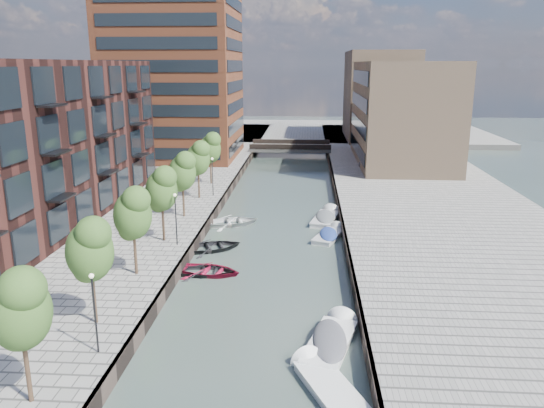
# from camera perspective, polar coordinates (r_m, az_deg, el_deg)

# --- Properties ---
(water) EXTENTS (300.00, 300.00, 0.00)m
(water) POSITION_cam_1_polar(r_m,az_deg,el_deg) (56.62, 0.87, -0.19)
(water) COLOR #38473F
(water) RESTS_ON ground
(quay_right) EXTENTS (20.00, 140.00, 1.00)m
(quay_right) POSITION_cam_1_polar(r_m,az_deg,el_deg) (57.92, 16.88, 0.02)
(quay_right) COLOR gray
(quay_right) RESTS_ON ground
(quay_wall_left) EXTENTS (0.25, 140.00, 1.00)m
(quay_wall_left) POSITION_cam_1_polar(r_m,az_deg,el_deg) (57.13, -5.25, 0.41)
(quay_wall_left) COLOR #332823
(quay_wall_left) RESTS_ON ground
(quay_wall_right) EXTENTS (0.25, 140.00, 1.00)m
(quay_wall_right) POSITION_cam_1_polar(r_m,az_deg,el_deg) (56.51, 7.06, 0.19)
(quay_wall_right) COLOR #332823
(quay_wall_right) RESTS_ON ground
(far_closure) EXTENTS (80.00, 40.00, 1.00)m
(far_closure) POSITION_cam_1_polar(r_m,az_deg,el_deg) (115.52, 2.49, 7.77)
(far_closure) COLOR gray
(far_closure) RESTS_ON ground
(apartment_block) EXTENTS (8.00, 38.00, 14.00)m
(apartment_block) POSITION_cam_1_polar(r_m,az_deg,el_deg) (50.59, -23.15, 6.07)
(apartment_block) COLOR black
(apartment_block) RESTS_ON quay_left
(tower) EXTENTS (18.00, 18.00, 30.00)m
(tower) POSITION_cam_1_polar(r_m,az_deg,el_deg) (82.07, -10.48, 15.52)
(tower) COLOR brown
(tower) RESTS_ON quay_left
(tan_block_near) EXTENTS (12.00, 25.00, 14.00)m
(tan_block_near) POSITION_cam_1_polar(r_m,az_deg,el_deg) (78.01, 13.79, 9.50)
(tan_block_near) COLOR #98795D
(tan_block_near) RESTS_ON quay_right
(tan_block_far) EXTENTS (12.00, 20.00, 16.00)m
(tan_block_far) POSITION_cam_1_polar(r_m,az_deg,el_deg) (103.60, 11.43, 11.40)
(tan_block_far) COLOR #98795D
(tan_block_far) RESTS_ON quay_right
(bridge) EXTENTS (13.00, 6.00, 1.30)m
(bridge) POSITION_cam_1_polar(r_m,az_deg,el_deg) (87.67, 2.01, 6.10)
(bridge) COLOR gray
(bridge) RESTS_ON ground
(tree_0) EXTENTS (2.50, 2.50, 5.95)m
(tree_0) POSITION_cam_1_polar(r_m,az_deg,el_deg) (23.75, -25.56, -9.92)
(tree_0) COLOR #382619
(tree_0) RESTS_ON quay_left
(tree_1) EXTENTS (2.50, 2.50, 5.95)m
(tree_1) POSITION_cam_1_polar(r_m,az_deg,el_deg) (29.55, -19.04, -4.48)
(tree_1) COLOR #382619
(tree_1) RESTS_ON quay_left
(tree_2) EXTENTS (2.50, 2.50, 5.95)m
(tree_2) POSITION_cam_1_polar(r_m,az_deg,el_deg) (35.79, -14.78, -0.83)
(tree_2) COLOR #382619
(tree_2) RESTS_ON quay_left
(tree_3) EXTENTS (2.50, 2.50, 5.95)m
(tree_3) POSITION_cam_1_polar(r_m,az_deg,el_deg) (42.27, -11.81, 1.72)
(tree_3) COLOR #382619
(tree_3) RESTS_ON quay_left
(tree_4) EXTENTS (2.50, 2.50, 5.95)m
(tree_4) POSITION_cam_1_polar(r_m,az_deg,el_deg) (48.89, -9.64, 3.58)
(tree_4) COLOR #382619
(tree_4) RESTS_ON quay_left
(tree_5) EXTENTS (2.50, 2.50, 5.95)m
(tree_5) POSITION_cam_1_polar(r_m,az_deg,el_deg) (55.60, -7.98, 4.99)
(tree_5) COLOR #382619
(tree_5) RESTS_ON quay_left
(tree_6) EXTENTS (2.50, 2.50, 5.95)m
(tree_6) POSITION_cam_1_polar(r_m,az_deg,el_deg) (62.38, -6.67, 6.10)
(tree_6) COLOR #382619
(tree_6) RESTS_ON quay_left
(lamp_0) EXTENTS (0.24, 0.24, 4.12)m
(lamp_0) POSITION_cam_1_polar(r_m,az_deg,el_deg) (27.16, -18.59, -10.24)
(lamp_0) COLOR black
(lamp_0) RESTS_ON quay_left
(lamp_1) EXTENTS (0.24, 0.24, 4.12)m
(lamp_1) POSITION_cam_1_polar(r_m,az_deg,el_deg) (41.44, -10.32, -1.03)
(lamp_1) COLOR black
(lamp_1) RESTS_ON quay_left
(lamp_2) EXTENTS (0.24, 0.24, 4.12)m
(lamp_2) POSITION_cam_1_polar(r_m,az_deg,el_deg) (56.65, -6.42, 3.38)
(lamp_2) COLOR black
(lamp_2) RESTS_ON quay_left
(sloop_1) EXTENTS (4.38, 3.21, 0.88)m
(sloop_1) POSITION_cam_1_polar(r_m,az_deg,el_deg) (38.80, -7.17, -7.50)
(sloop_1) COLOR black
(sloop_1) RESTS_ON ground
(sloop_2) EXTENTS (5.16, 4.12, 0.95)m
(sloop_2) POSITION_cam_1_polar(r_m,az_deg,el_deg) (38.84, -6.76, -7.47)
(sloop_2) COLOR #A01133
(sloop_2) RESTS_ON ground
(sloop_3) EXTENTS (6.04, 5.19, 1.05)m
(sloop_3) POSITION_cam_1_polar(r_m,az_deg,el_deg) (50.12, -4.32, -2.23)
(sloop_3) COLOR white
(sloop_3) RESTS_ON ground
(sloop_4) EXTENTS (5.81, 5.11, 1.00)m
(sloop_4) POSITION_cam_1_polar(r_m,az_deg,el_deg) (43.63, -6.44, -4.91)
(sloop_4) COLOR black
(sloop_4) RESTS_ON ground
(motorboat_1) EXTENTS (3.44, 6.02, 1.90)m
(motorboat_1) POSITION_cam_1_polar(r_m,az_deg,el_deg) (29.74, 6.46, -14.31)
(motorboat_1) COLOR white
(motorboat_1) RESTS_ON ground
(motorboat_2) EXTENTS (3.71, 5.42, 1.72)m
(motorboat_2) POSITION_cam_1_polar(r_m,az_deg,el_deg) (26.49, 5.59, -18.61)
(motorboat_2) COLOR white
(motorboat_2) RESTS_ON ground
(motorboat_3) EXTENTS (3.19, 5.07, 1.60)m
(motorboat_3) POSITION_cam_1_polar(r_m,az_deg,el_deg) (46.66, 6.25, -3.33)
(motorboat_3) COLOR beige
(motorboat_3) RESTS_ON ground
(motorboat_4) EXTENTS (3.12, 5.94, 1.89)m
(motorboat_4) POSITION_cam_1_polar(r_m,az_deg,el_deg) (51.64, 5.85, -1.49)
(motorboat_4) COLOR beige
(motorboat_4) RESTS_ON ground
(car) EXTENTS (2.71, 4.30, 1.36)m
(car) POSITION_cam_1_polar(r_m,az_deg,el_deg) (74.86, 10.13, 4.60)
(car) COLOR silver
(car) RESTS_ON quay_right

